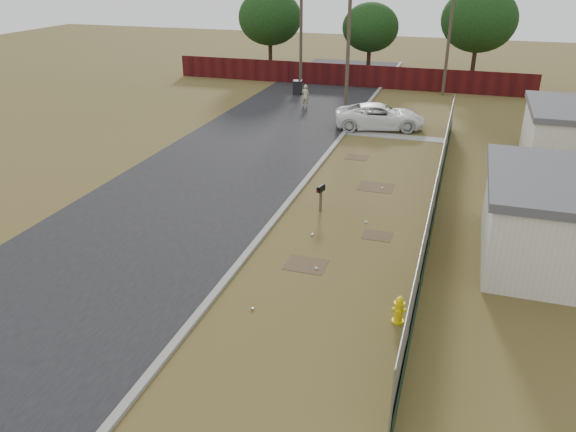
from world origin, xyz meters
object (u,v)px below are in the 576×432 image
(pedestrian, at_px, (305,96))
(pickup_truck, at_px, (380,116))
(trash_bin, at_px, (297,87))
(mailbox, at_px, (321,191))
(fire_hydrant, at_px, (399,310))

(pedestrian, bearing_deg, pickup_truck, 152.95)
(pickup_truck, height_order, trash_bin, pickup_truck)
(pedestrian, bearing_deg, mailbox, 115.29)
(mailbox, distance_m, trash_bin, 22.47)
(pickup_truck, distance_m, pedestrian, 7.27)
(mailbox, relative_size, trash_bin, 1.09)
(pedestrian, height_order, trash_bin, pedestrian)
(pedestrian, relative_size, trash_bin, 1.44)
(mailbox, xyz_separation_m, pickup_truck, (0.29, 13.48, -0.16))
(fire_hydrant, xyz_separation_m, trash_bin, (-11.59, 28.19, 0.14))
(mailbox, relative_size, pickup_truck, 0.21)
(pedestrian, bearing_deg, fire_hydrant, 119.19)
(pickup_truck, xyz_separation_m, trash_bin, (-7.70, 7.73, -0.21))
(fire_hydrant, height_order, trash_bin, trash_bin)
(fire_hydrant, bearing_deg, pedestrian, 111.93)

